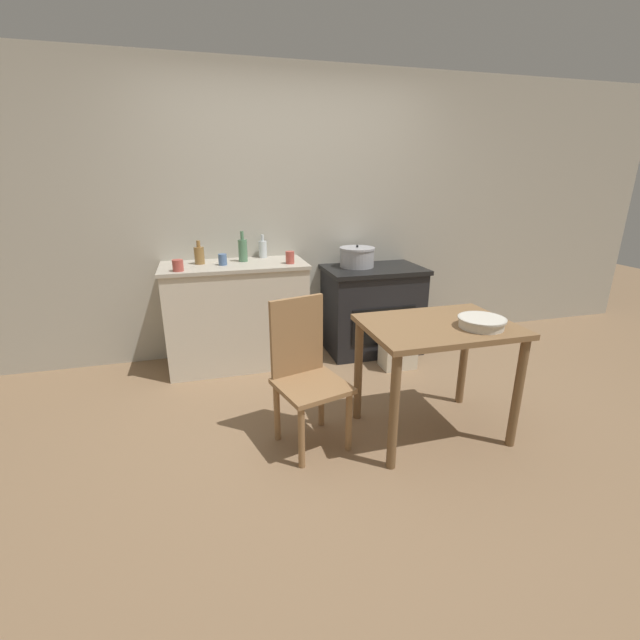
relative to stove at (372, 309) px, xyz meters
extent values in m
plane|color=#896B4C|center=(-0.72, -1.26, -0.41)|extent=(14.00, 14.00, 0.00)
cube|color=#B2AD9E|center=(-0.72, 0.33, 0.86)|extent=(8.00, 0.07, 2.55)
cube|color=beige|center=(-1.28, 0.01, 0.03)|extent=(1.19, 0.56, 0.89)
cube|color=#B6AD9C|center=(-1.28, 0.01, 0.49)|extent=(1.22, 0.59, 0.03)
cube|color=black|center=(0.00, 0.00, -0.02)|extent=(0.87, 0.58, 0.78)
cube|color=black|center=(0.00, 0.00, 0.39)|extent=(0.91, 0.62, 0.04)
cube|color=black|center=(0.00, -0.29, -0.07)|extent=(0.61, 0.01, 0.33)
cube|color=olive|center=(-0.16, -1.45, 0.33)|extent=(0.92, 0.67, 0.03)
cylinder|color=brown|center=(-0.57, -1.73, -0.05)|extent=(0.06, 0.06, 0.73)
cylinder|color=brown|center=(0.25, -1.73, -0.05)|extent=(0.06, 0.06, 0.73)
cylinder|color=brown|center=(-0.57, -1.16, -0.05)|extent=(0.06, 0.06, 0.73)
cylinder|color=brown|center=(0.25, -1.16, -0.05)|extent=(0.06, 0.06, 0.73)
cube|color=#997047|center=(-0.96, -1.39, 0.00)|extent=(0.49, 0.49, 0.03)
cube|color=#997047|center=(-1.01, -1.21, 0.27)|extent=(0.36, 0.12, 0.50)
cylinder|color=#997047|center=(-1.08, -1.59, -0.21)|extent=(0.04, 0.04, 0.40)
cylinder|color=#997047|center=(-0.76, -1.50, -0.21)|extent=(0.04, 0.04, 0.40)
cylinder|color=#997047|center=(-1.16, -1.27, -0.21)|extent=(0.04, 0.04, 0.40)
cylinder|color=#997047|center=(-0.84, -1.19, -0.21)|extent=(0.04, 0.04, 0.40)
cube|color=beige|center=(0.07, -0.46, -0.24)|extent=(0.29, 0.21, 0.34)
cylinder|color=#A8A8AD|center=(-0.14, 0.07, 0.49)|extent=(0.32, 0.32, 0.16)
cylinder|color=#A8A8AD|center=(-0.14, 0.07, 0.58)|extent=(0.33, 0.33, 0.02)
sphere|color=black|center=(-0.14, 0.07, 0.60)|extent=(0.02, 0.02, 0.02)
cylinder|color=silver|center=(0.05, -1.58, 0.38)|extent=(0.26, 0.26, 0.06)
cylinder|color=beige|center=(0.05, -1.58, 0.41)|extent=(0.28, 0.28, 0.01)
cylinder|color=olive|center=(-1.56, 0.07, 0.58)|extent=(0.08, 0.08, 0.14)
cylinder|color=olive|center=(-1.56, 0.07, 0.68)|extent=(0.03, 0.03, 0.06)
cylinder|color=silver|center=(-1.00, 0.23, 0.58)|extent=(0.07, 0.07, 0.15)
cylinder|color=silver|center=(-1.00, 0.23, 0.69)|extent=(0.03, 0.03, 0.06)
cylinder|color=#517F5B|center=(-1.19, 0.09, 0.60)|extent=(0.08, 0.08, 0.19)
cylinder|color=#517F5B|center=(-1.19, 0.09, 0.73)|extent=(0.03, 0.03, 0.07)
cylinder|color=#4C6B99|center=(-1.37, -0.03, 0.56)|extent=(0.07, 0.07, 0.09)
cylinder|color=#B74C42|center=(-0.82, -0.12, 0.56)|extent=(0.07, 0.07, 0.10)
cylinder|color=#B74C42|center=(-1.72, -0.18, 0.55)|extent=(0.08, 0.08, 0.09)
camera|label=1|loc=(-1.54, -3.66, 1.22)|focal=24.00mm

